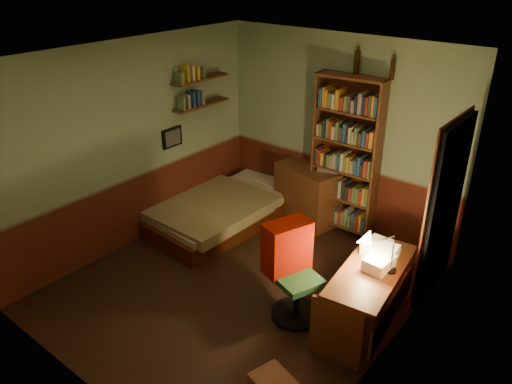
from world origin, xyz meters
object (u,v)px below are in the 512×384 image
Objects in this scene: dresser at (307,194)px; mini_stereo at (329,165)px; bed at (224,202)px; bookshelf at (346,157)px; desk at (369,298)px; desk_lamp at (394,242)px; office_chair at (298,271)px.

mini_stereo reaches higher than dresser.
bookshelf reaches higher than bed.
desk_lamp is at bearing 19.32° from desk.
office_chair reaches higher than desk.
dresser is (0.86, 0.80, 0.08)m from bed.
office_chair reaches higher than dresser.
dresser is 0.69× the size of desk.
bookshelf is 1.63× the size of desk.
desk_lamp reaches higher than office_chair.
bed is at bearing -152.79° from bookshelf.
mini_stereo is at bearing 159.36° from desk_lamp.
desk is at bearing 47.61° from office_chair.
bed is at bearing -160.49° from mini_stereo.
bookshelf reaches higher than desk.
dresser is 2.15m from office_chair.
office_chair is at bearing -78.31° from bookshelf.
mini_stereo is at bearing 38.56° from dresser.
office_chair reaches higher than mini_stereo.
bed is 3.20× the size of desk_lamp.
bookshelf is at bearing 36.46° from bed.
bookshelf is 2.12m from desk.
dresser is at bearing 165.86° from desk_lamp.
bookshelf reaches higher than office_chair.
desk reaches higher than bed.
desk_lamp reaches higher than dresser.
dresser is at bearing -174.12° from mini_stereo.
mini_stereo is 2.15m from office_chair.
office_chair is (0.85, -1.96, -0.30)m from mini_stereo.
bookshelf is (0.26, -0.04, 0.19)m from mini_stereo.
office_chair is (0.59, -1.92, -0.49)m from bookshelf.
dresser is at bearing 46.62° from bed.
bed is 2.70m from desk.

